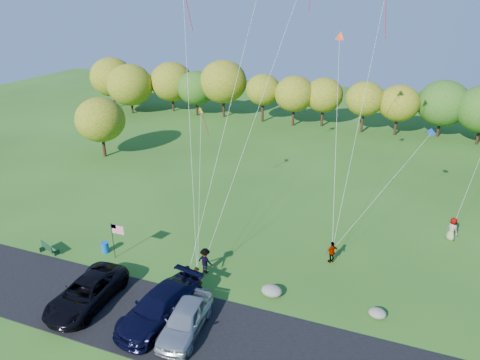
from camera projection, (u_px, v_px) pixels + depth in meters
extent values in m
plane|color=#2A5518|center=(215.00, 287.00, 27.69)|extent=(140.00, 140.00, 0.00)
cube|color=black|center=(187.00, 328.00, 24.24)|extent=(44.00, 6.00, 0.06)
cylinder|color=#341E13|center=(118.00, 98.00, 72.80)|extent=(0.36, 0.36, 2.65)
ellipsoid|color=#2F5C17|center=(115.00, 78.00, 71.45)|extent=(6.32, 6.32, 5.69)
cylinder|color=#341E13|center=(144.00, 102.00, 70.88)|extent=(0.36, 0.36, 2.26)
ellipsoid|color=#2F5C17|center=(143.00, 84.00, 69.73)|extent=(5.40, 5.40, 4.86)
cylinder|color=#341E13|center=(166.00, 105.00, 68.55)|extent=(0.36, 0.36, 2.44)
ellipsoid|color=#285817|center=(164.00, 84.00, 67.21)|extent=(6.58, 6.58, 5.92)
cylinder|color=#341E13|center=(195.00, 109.00, 64.82)|extent=(0.36, 0.36, 3.05)
ellipsoid|color=#285817|center=(194.00, 86.00, 63.42)|extent=(6.14, 6.14, 5.52)
cylinder|color=#341E13|center=(228.00, 113.00, 63.82)|extent=(0.36, 0.36, 2.53)
ellipsoid|color=#285817|center=(228.00, 91.00, 62.52)|extent=(6.10, 6.10, 5.49)
cylinder|color=#341E13|center=(254.00, 112.00, 63.26)|extent=(0.36, 0.36, 2.88)
ellipsoid|color=#285817|center=(254.00, 90.00, 61.94)|extent=(5.76, 5.76, 5.18)
cylinder|color=#341E13|center=(289.00, 112.00, 63.13)|extent=(0.36, 0.36, 3.17)
ellipsoid|color=#2F5C17|center=(290.00, 86.00, 61.62)|extent=(6.78, 6.78, 6.10)
cylinder|color=#341E13|center=(324.00, 119.00, 59.84)|extent=(0.36, 0.36, 2.88)
ellipsoid|color=#285817|center=(326.00, 95.00, 58.49)|extent=(6.06, 6.06, 5.46)
cylinder|color=#341E13|center=(364.00, 125.00, 57.15)|extent=(0.36, 0.36, 2.86)
ellipsoid|color=#285817|center=(366.00, 103.00, 55.95)|extent=(4.89, 4.89, 4.40)
cylinder|color=#341E13|center=(394.00, 126.00, 57.61)|extent=(0.36, 0.36, 2.48)
ellipsoid|color=#2F5C17|center=(398.00, 101.00, 56.25)|extent=(6.69, 6.69, 6.02)
cylinder|color=#341E13|center=(433.00, 126.00, 56.53)|extent=(0.36, 0.36, 3.00)
ellipsoid|color=#2F5C17|center=(438.00, 102.00, 55.27)|extent=(5.14, 5.14, 4.62)
cylinder|color=#341E13|center=(104.00, 146.00, 49.73)|extent=(0.36, 0.36, 2.60)
ellipsoid|color=#2F5C17|center=(100.00, 120.00, 48.49)|extent=(5.60, 5.60, 5.04)
imported|color=black|center=(87.00, 293.00, 25.87)|extent=(2.74, 5.80, 1.60)
imported|color=black|center=(160.00, 307.00, 24.59)|extent=(3.52, 6.39, 1.75)
imported|color=#AFB3BA|center=(185.00, 319.00, 23.72)|extent=(2.32, 4.98, 1.65)
imported|color=#4C4C59|center=(197.00, 280.00, 26.91)|extent=(0.79, 0.77, 1.83)
imported|color=#4C4C59|center=(188.00, 278.00, 27.15)|extent=(1.04, 0.95, 1.75)
imported|color=#4C4C59|center=(205.00, 261.00, 28.88)|extent=(1.30, 0.90, 1.84)
imported|color=#4C4C59|center=(332.00, 252.00, 30.01)|extent=(0.97, 0.96, 1.65)
imported|color=#4C4C59|center=(452.00, 229.00, 32.74)|extent=(1.06, 1.09, 1.89)
cube|color=#12321D|center=(49.00, 249.00, 31.23)|extent=(1.56, 0.68, 0.05)
cube|color=#12321D|center=(47.00, 247.00, 30.98)|extent=(1.54, 0.63, 0.50)
cube|color=#12321D|center=(42.00, 249.00, 31.52)|extent=(0.21, 0.41, 0.38)
cube|color=#12321D|center=(57.00, 253.00, 31.08)|extent=(0.21, 0.41, 0.38)
cylinder|color=#0B4FAC|center=(105.00, 247.00, 31.34)|extent=(0.54, 0.54, 0.81)
cylinder|color=black|center=(113.00, 241.00, 30.30)|extent=(0.05, 0.05, 2.80)
cube|color=red|center=(117.00, 230.00, 29.74)|extent=(1.01, 0.67, 0.02)
cube|color=navy|center=(114.00, 226.00, 29.76)|extent=(0.40, 0.02, 0.31)
ellipsoid|color=gray|center=(272.00, 291.00, 26.86)|extent=(1.34, 1.05, 0.67)
ellipsoid|color=slate|center=(377.00, 313.00, 25.07)|extent=(1.03, 0.86, 0.54)
cone|color=#F64110|center=(340.00, 37.00, 31.66)|extent=(0.89, 0.56, 0.81)
cube|color=yellow|center=(201.00, 111.00, 34.15)|extent=(0.54, 0.50, 0.67)
cube|color=blue|center=(431.00, 132.00, 33.19)|extent=(0.65, 0.37, 0.70)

